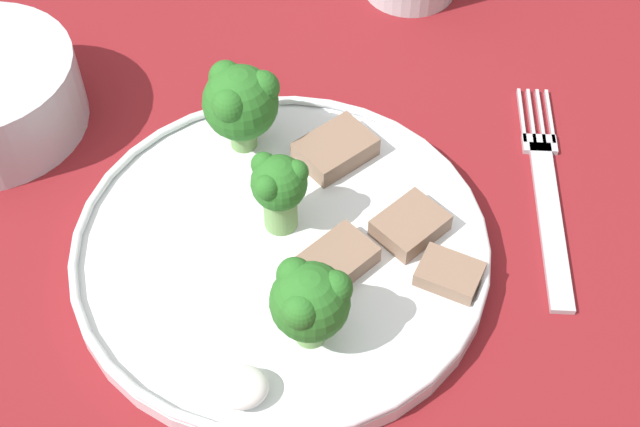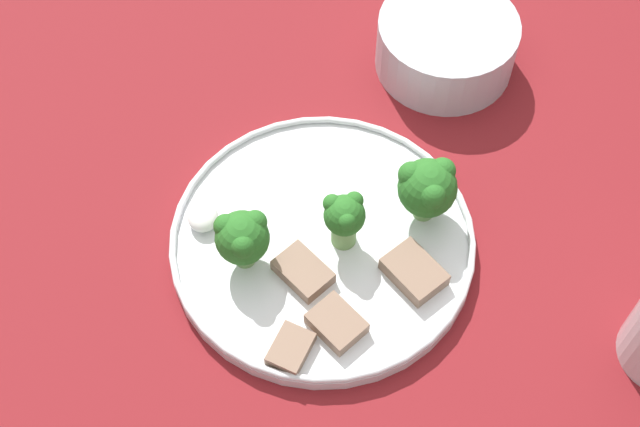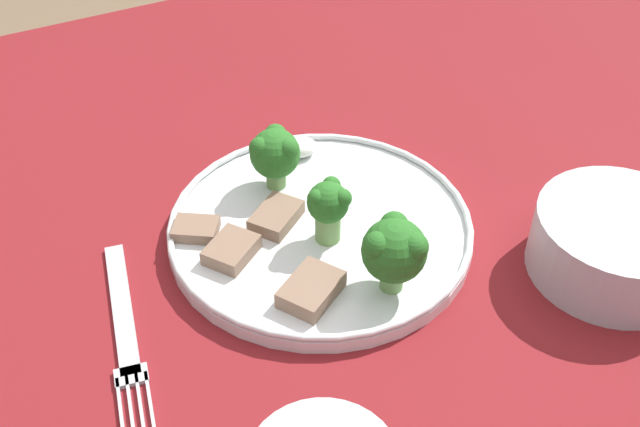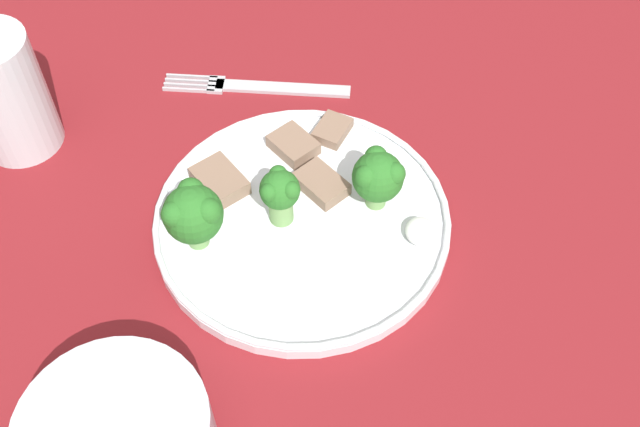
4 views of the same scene
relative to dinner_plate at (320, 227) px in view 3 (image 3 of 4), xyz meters
name	(u,v)px [view 3 (image 3 of 4)]	position (x,y,z in m)	size (l,w,h in m)	color
table	(310,286)	(-0.01, -0.03, -0.11)	(1.36, 0.96, 0.77)	maroon
dinner_plate	(320,227)	(0.00, 0.00, 0.00)	(0.26, 0.26, 0.02)	white
fork	(125,331)	(0.18, 0.03, -0.01)	(0.06, 0.19, 0.00)	#B2B2B7
cream_bowl	(615,245)	(-0.19, 0.15, 0.02)	(0.13, 0.13, 0.06)	#B7BCC6
broccoli_floret_near_rim_left	(394,249)	(-0.01, 0.09, 0.04)	(0.05, 0.05, 0.06)	#709E56
broccoli_floret_center_left	(328,206)	(0.00, 0.02, 0.04)	(0.04, 0.03, 0.06)	#709E56
broccoli_floret_back_left	(275,153)	(0.01, -0.07, 0.04)	(0.05, 0.05, 0.06)	#709E56
meat_slice_front_slice	(311,289)	(0.05, 0.07, 0.01)	(0.06, 0.06, 0.01)	#846651
meat_slice_middle_slice	(196,229)	(0.10, -0.04, 0.01)	(0.05, 0.04, 0.01)	#846651
meat_slice_rear_slice	(231,250)	(0.08, 0.00, 0.01)	(0.05, 0.05, 0.01)	#846651
meat_slice_edge_slice	(276,216)	(0.03, -0.02, 0.01)	(0.06, 0.05, 0.01)	#846651
sauce_dollop	(301,147)	(-0.03, -0.10, 0.01)	(0.03, 0.03, 0.02)	white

